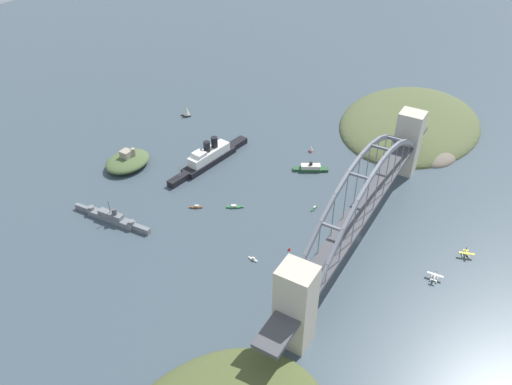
% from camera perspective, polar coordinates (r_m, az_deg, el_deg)
% --- Properties ---
extents(ground_plane, '(1400.00, 1400.00, 0.00)m').
position_cam_1_polar(ground_plane, '(343.72, 11.63, -5.08)').
color(ground_plane, '#3D4C56').
extents(harbor_arch_bridge, '(256.47, 18.33, 63.83)m').
position_cam_1_polar(harbor_arch_bridge, '(326.85, 12.19, -1.47)').
color(harbor_arch_bridge, beige).
rests_on(harbor_arch_bridge, ground).
extents(headland_east_shore, '(167.16, 124.05, 27.16)m').
position_cam_1_polar(headland_east_shore, '(490.44, 17.34, 7.36)').
color(headland_east_shore, '#515B38').
rests_on(headland_east_shore, ground).
extents(ocean_liner, '(90.18, 19.27, 21.17)m').
position_cam_1_polar(ocean_liner, '(410.53, -5.35, 4.09)').
color(ocean_liner, black).
rests_on(ocean_liner, ground).
extents(naval_cruiser, '(8.87, 64.83, 17.37)m').
position_cam_1_polar(naval_cruiser, '(362.62, -16.17, -2.77)').
color(naval_cruiser, slate).
rests_on(naval_cruiser, ground).
extents(harbor_ferry_steamer, '(18.66, 27.13, 7.57)m').
position_cam_1_polar(harbor_ferry_steamer, '(403.89, 6.30, 2.81)').
color(harbor_ferry_steamer, '#23512D').
rests_on(harbor_ferry_steamer, ground).
extents(fort_island_mid_harbor, '(39.22, 31.24, 15.37)m').
position_cam_1_polar(fort_island_mid_harbor, '(418.73, -14.49, 3.52)').
color(fort_island_mid_harbor, '#4C6038').
rests_on(fort_island_mid_harbor, ground).
extents(seaplane_taxiing_near_bridge, '(8.34, 9.89, 4.89)m').
position_cam_1_polar(seaplane_taxiing_near_bridge, '(325.88, 19.78, -9.08)').
color(seaplane_taxiing_near_bridge, '#B7B7B2').
rests_on(seaplane_taxiing_near_bridge, ground).
extents(seaplane_second_in_formation, '(7.27, 9.66, 5.04)m').
position_cam_1_polar(seaplane_second_in_formation, '(348.73, 22.94, -6.50)').
color(seaplane_second_in_formation, '#B7B7B2').
rests_on(seaplane_second_in_formation, ground).
extents(small_boat_0, '(6.88, 9.76, 11.80)m').
position_cam_1_polar(small_boat_0, '(486.83, -7.97, 9.22)').
color(small_boat_0, black).
rests_on(small_boat_0, ground).
extents(small_boat_1, '(5.90, 8.79, 2.39)m').
position_cam_1_polar(small_boat_1, '(364.25, -6.87, -1.65)').
color(small_boat_1, brown).
rests_on(small_boat_1, ground).
extents(small_boat_2, '(1.95, 7.26, 2.20)m').
position_cam_1_polar(small_boat_2, '(320.15, -0.32, -7.64)').
color(small_boat_2, silver).
rests_on(small_boat_2, ground).
extents(small_boat_3, '(8.15, 11.42, 2.19)m').
position_cam_1_polar(small_boat_3, '(362.30, -2.47, -1.63)').
color(small_boat_3, '#2D6B3D').
rests_on(small_boat_3, ground).
extents(small_boat_4, '(7.63, 1.97, 1.93)m').
position_cam_1_polar(small_boat_4, '(363.12, 6.69, -1.80)').
color(small_boat_4, '#2D6B3D').
rests_on(small_boat_4, ground).
extents(small_boat_5, '(5.76, 4.39, 5.92)m').
position_cam_1_polar(small_boat_5, '(429.15, 6.31, 5.06)').
color(small_boat_5, '#B2231E').
rests_on(small_boat_5, ground).
extents(channel_marker_buoy, '(2.20, 2.20, 2.75)m').
position_cam_1_polar(channel_marker_buoy, '(327.43, 3.83, -6.46)').
color(channel_marker_buoy, red).
rests_on(channel_marker_buoy, ground).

